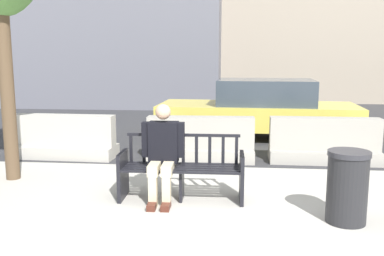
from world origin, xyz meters
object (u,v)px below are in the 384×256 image
Objects in this scene: trash_bin at (347,187)px; jersey_barrier_right at (324,144)px; jersey_barrier_left at (65,140)px; car_taxi_near at (259,109)px; street_bench at (182,171)px; seated_person at (163,151)px; jersey_barrier_centre at (201,143)px.

jersey_barrier_right is at bearing 83.45° from trash_bin.
jersey_barrier_left is 2.33× the size of trash_bin.
car_taxi_near is at bearing 31.93° from jersey_barrier_left.
car_taxi_near is at bearing 74.15° from street_bench.
street_bench is 0.84× the size of jersey_barrier_right.
seated_person is at bearing -44.82° from jersey_barrier_left.
jersey_barrier_left is at bearing 135.18° from seated_person.
street_bench is 3.42m from jersey_barrier_left.
car_taxi_near is at bearing 71.54° from seated_person.
seated_person reaches higher than trash_bin.
jersey_barrier_left is 0.42× the size of car_taxi_near.
jersey_barrier_left is at bearing 147.83° from trash_bin.
seated_person is at bearing -137.87° from jersey_barrier_right.
car_taxi_near is (-1.06, 2.35, 0.36)m from jersey_barrier_right.
jersey_barrier_centre is 2.67m from jersey_barrier_left.
car_taxi_near is 5.51× the size of trash_bin.
seated_person is 3.29m from jersey_barrier_left.
car_taxi_near is at bearing 63.17° from jersey_barrier_centre.
jersey_barrier_centre is at bearing 124.03° from trash_bin.
trash_bin is at bearing -55.97° from jersey_barrier_centre.
car_taxi_near reaches higher than jersey_barrier_left.
street_bench is 0.36× the size of car_taxi_near.
jersey_barrier_centre is 2.30m from jersey_barrier_right.
jersey_barrier_left is at bearing -148.07° from car_taxi_near.
car_taxi_near is at bearing 114.27° from jersey_barrier_right.
trash_bin is (-0.34, -2.99, 0.10)m from jersey_barrier_right.
jersey_barrier_right is 2.32× the size of trash_bin.
street_bench is 0.84× the size of jersey_barrier_centre.
seated_person is at bearing -108.46° from car_taxi_near.
trash_bin is at bearing -14.62° from seated_person.
trash_bin is at bearing -96.55° from jersey_barrier_right.
seated_person is 0.65× the size of jersey_barrier_left.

